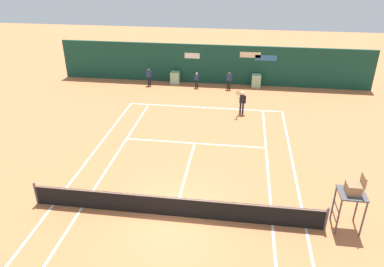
{
  "coord_description": "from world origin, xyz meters",
  "views": [
    {
      "loc": [
        2.39,
        -11.72,
        9.86
      ],
      "look_at": [
        -0.1,
        6.03,
        0.8
      ],
      "focal_mm": 34.18,
      "sensor_mm": 36.0,
      "label": 1
    }
  ],
  "objects_px": {
    "umpire_chair": "(353,193)",
    "tennis_ball_near_service_line": "(114,145)",
    "ball_kid_centre_post": "(197,79)",
    "player_on_baseline": "(242,101)",
    "ball_kid_left_post": "(149,76)",
    "ball_kid_right_post": "(229,79)"
  },
  "relations": [
    {
      "from": "player_on_baseline",
      "to": "tennis_ball_near_service_line",
      "type": "bearing_deg",
      "value": 45.24
    },
    {
      "from": "umpire_chair",
      "to": "ball_kid_centre_post",
      "type": "bearing_deg",
      "value": 27.1
    },
    {
      "from": "ball_kid_centre_post",
      "to": "ball_kid_left_post",
      "type": "bearing_deg",
      "value": 10.56
    },
    {
      "from": "umpire_chair",
      "to": "ball_kid_left_post",
      "type": "xyz_separation_m",
      "value": [
        -11.76,
        15.44,
        -0.87
      ]
    },
    {
      "from": "ball_kid_left_post",
      "to": "tennis_ball_near_service_line",
      "type": "bearing_deg",
      "value": 102.19
    },
    {
      "from": "umpire_chair",
      "to": "player_on_baseline",
      "type": "bearing_deg",
      "value": 21.77
    },
    {
      "from": "ball_kid_right_post",
      "to": "umpire_chair",
      "type": "bearing_deg",
      "value": 114.81
    },
    {
      "from": "ball_kid_right_post",
      "to": "tennis_ball_near_service_line",
      "type": "height_order",
      "value": "ball_kid_right_post"
    },
    {
      "from": "umpire_chair",
      "to": "tennis_ball_near_service_line",
      "type": "distance_m",
      "value": 12.57
    },
    {
      "from": "umpire_chair",
      "to": "ball_kid_right_post",
      "type": "height_order",
      "value": "umpire_chair"
    },
    {
      "from": "ball_kid_left_post",
      "to": "umpire_chair",
      "type": "bearing_deg",
      "value": 136.84
    },
    {
      "from": "ball_kid_centre_post",
      "to": "ball_kid_left_post",
      "type": "relative_size",
      "value": 0.89
    },
    {
      "from": "umpire_chair",
      "to": "ball_kid_centre_post",
      "type": "height_order",
      "value": "umpire_chair"
    },
    {
      "from": "umpire_chair",
      "to": "tennis_ball_near_service_line",
      "type": "height_order",
      "value": "umpire_chair"
    },
    {
      "from": "player_on_baseline",
      "to": "ball_kid_centre_post",
      "type": "height_order",
      "value": "player_on_baseline"
    },
    {
      "from": "ball_kid_centre_post",
      "to": "tennis_ball_near_service_line",
      "type": "relative_size",
      "value": 18.16
    },
    {
      "from": "player_on_baseline",
      "to": "ball_kid_left_post",
      "type": "bearing_deg",
      "value": -24.9
    },
    {
      "from": "tennis_ball_near_service_line",
      "to": "umpire_chair",
      "type": "bearing_deg",
      "value": -25.02
    },
    {
      "from": "ball_kid_centre_post",
      "to": "tennis_ball_near_service_line",
      "type": "height_order",
      "value": "ball_kid_centre_post"
    },
    {
      "from": "ball_kid_centre_post",
      "to": "player_on_baseline",
      "type": "bearing_deg",
      "value": 138.11
    },
    {
      "from": "player_on_baseline",
      "to": "ball_kid_left_post",
      "type": "height_order",
      "value": "player_on_baseline"
    },
    {
      "from": "ball_kid_left_post",
      "to": "tennis_ball_near_service_line",
      "type": "relative_size",
      "value": 20.3
    }
  ]
}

